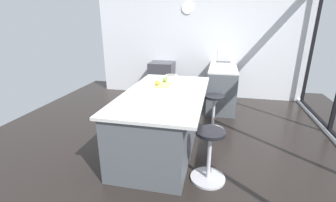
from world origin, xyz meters
TOP-DOWN VIEW (x-y plane):
  - ground_plane at (0.00, 0.00)m, footprint 6.80×6.80m
  - interior_partition_left at (-2.62, -0.00)m, footprint 0.15×5.17m
  - sink_cabinet at (-2.27, 0.67)m, footprint 2.34×0.60m
  - oven_range at (-2.27, -0.85)m, footprint 0.60×0.61m
  - kitchen_island at (0.26, -0.23)m, footprint 2.23×1.19m
  - stool_by_window at (-0.44, 0.54)m, footprint 0.44×0.44m
  - stool_middle at (0.97, 0.54)m, footprint 0.44×0.44m
  - cutting_board at (-0.11, -0.30)m, footprint 0.36×0.24m
  - apple_green at (-0.25, -0.30)m, footprint 0.07×0.07m
  - apple_yellow at (-0.04, -0.37)m, footprint 0.08×0.08m
  - fruit_bowl at (-0.59, -0.26)m, footprint 0.21×0.21m

SIDE VIEW (x-z plane):
  - ground_plane at x=0.00m, z-range 0.00..0.00m
  - stool_by_window at x=-0.44m, z-range -0.02..0.66m
  - stool_middle at x=0.97m, z-range -0.02..0.66m
  - oven_range at x=-2.27m, z-range 0.00..0.90m
  - kitchen_island at x=0.26m, z-range 0.00..0.90m
  - sink_cabinet at x=-2.27m, z-range -0.13..1.08m
  - cutting_board at x=-0.11m, z-range 0.90..0.92m
  - fruit_bowl at x=-0.59m, z-range 0.90..0.97m
  - apple_green at x=-0.25m, z-range 0.92..0.99m
  - apple_yellow at x=-0.04m, z-range 0.92..1.00m
  - interior_partition_left at x=-2.62m, z-range 0.00..2.84m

